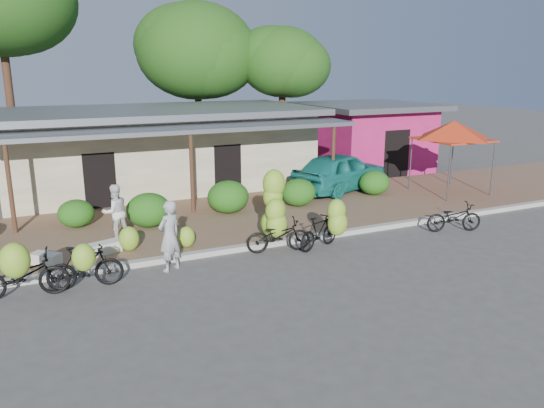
{
  "coord_description": "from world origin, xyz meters",
  "views": [
    {
      "loc": [
        -4.98,
        -11.16,
        5.02
      ],
      "look_at": [
        1.2,
        2.18,
        1.2
      ],
      "focal_mm": 35.0,
      "sensor_mm": 36.0,
      "label": 1
    }
  ],
  "objects_px": {
    "red_canopy": "(454,130)",
    "bike_far_left": "(21,273)",
    "teal_van": "(340,171)",
    "bike_center": "(276,219)",
    "sack_far": "(46,259)",
    "bike_left": "(85,266)",
    "bystander": "(115,212)",
    "tree_near_right": "(278,60)",
    "bike_right": "(325,227)",
    "tree_center_right": "(192,49)",
    "vendor": "(170,236)",
    "sack_near": "(104,248)",
    "bike_far_right": "(454,217)"
  },
  "relations": [
    {
      "from": "red_canopy",
      "to": "bike_far_left",
      "type": "relative_size",
      "value": 1.69
    },
    {
      "from": "bike_far_left",
      "to": "teal_van",
      "type": "height_order",
      "value": "teal_van"
    },
    {
      "from": "bike_center",
      "to": "sack_far",
      "type": "distance_m",
      "value": 6.13
    },
    {
      "from": "bike_left",
      "to": "bystander",
      "type": "bearing_deg",
      "value": -15.42
    },
    {
      "from": "tree_near_right",
      "to": "bike_right",
      "type": "xyz_separation_m",
      "value": [
        -5.0,
        -13.55,
        -4.68
      ]
    },
    {
      "from": "tree_center_right",
      "to": "vendor",
      "type": "height_order",
      "value": "tree_center_right"
    },
    {
      "from": "bike_far_left",
      "to": "sack_near",
      "type": "relative_size",
      "value": 2.43
    },
    {
      "from": "tree_near_right",
      "to": "bystander",
      "type": "distance_m",
      "value": 15.23
    },
    {
      "from": "sack_far",
      "to": "vendor",
      "type": "bearing_deg",
      "value": -27.17
    },
    {
      "from": "red_canopy",
      "to": "bike_far_right",
      "type": "relative_size",
      "value": 1.9
    },
    {
      "from": "bike_left",
      "to": "vendor",
      "type": "height_order",
      "value": "vendor"
    },
    {
      "from": "tree_near_right",
      "to": "bike_far_left",
      "type": "xyz_separation_m",
      "value": [
        -12.73,
        -13.56,
        -4.74
      ]
    },
    {
      "from": "red_canopy",
      "to": "bike_far_left",
      "type": "xyz_separation_m",
      "value": [
        -15.63,
        -3.65,
        -2.0
      ]
    },
    {
      "from": "sack_near",
      "to": "teal_van",
      "type": "distance_m",
      "value": 10.47
    },
    {
      "from": "bike_far_left",
      "to": "bike_far_right",
      "type": "height_order",
      "value": "bike_far_left"
    },
    {
      "from": "red_canopy",
      "to": "vendor",
      "type": "distance_m",
      "value": 12.77
    },
    {
      "from": "tree_center_right",
      "to": "bike_left",
      "type": "bearing_deg",
      "value": -115.37
    },
    {
      "from": "bystander",
      "to": "bike_left",
      "type": "bearing_deg",
      "value": 56.3
    },
    {
      "from": "bike_center",
      "to": "bike_right",
      "type": "xyz_separation_m",
      "value": [
        1.19,
        -0.67,
        -0.2
      ]
    },
    {
      "from": "bike_far_left",
      "to": "vendor",
      "type": "xyz_separation_m",
      "value": [
        3.42,
        0.33,
        0.3
      ]
    },
    {
      "from": "tree_center_right",
      "to": "bike_far_left",
      "type": "bearing_deg",
      "value": -119.29
    },
    {
      "from": "sack_near",
      "to": "sack_far",
      "type": "distance_m",
      "value": 1.49
    },
    {
      "from": "sack_far",
      "to": "sack_near",
      "type": "bearing_deg",
      "value": 7.7
    },
    {
      "from": "red_canopy",
      "to": "bike_far_right",
      "type": "distance_m",
      "value": 5.52
    },
    {
      "from": "sack_near",
      "to": "vendor",
      "type": "height_order",
      "value": "vendor"
    },
    {
      "from": "bike_far_right",
      "to": "bystander",
      "type": "relative_size",
      "value": 1.13
    },
    {
      "from": "bike_center",
      "to": "sack_far",
      "type": "xyz_separation_m",
      "value": [
        -6.0,
        1.12,
        -0.61
      ]
    },
    {
      "from": "red_canopy",
      "to": "sack_near",
      "type": "relative_size",
      "value": 4.12
    },
    {
      "from": "bike_right",
      "to": "sack_near",
      "type": "distance_m",
      "value": 6.06
    },
    {
      "from": "bike_far_left",
      "to": "bike_right",
      "type": "relative_size",
      "value": 1.26
    },
    {
      "from": "tree_center_right",
      "to": "bystander",
      "type": "bearing_deg",
      "value": -116.52
    },
    {
      "from": "tree_near_right",
      "to": "tree_center_right",
      "type": "bearing_deg",
      "value": 153.43
    },
    {
      "from": "sack_near",
      "to": "bystander",
      "type": "xyz_separation_m",
      "value": [
        0.51,
        1.14,
        0.66
      ]
    },
    {
      "from": "vendor",
      "to": "tree_center_right",
      "type": "bearing_deg",
      "value": -137.35
    },
    {
      "from": "tree_near_right",
      "to": "sack_far",
      "type": "distance_m",
      "value": 17.68
    },
    {
      "from": "bike_left",
      "to": "vendor",
      "type": "relative_size",
      "value": 0.96
    },
    {
      "from": "bike_left",
      "to": "bystander",
      "type": "relative_size",
      "value": 1.08
    },
    {
      "from": "tree_center_right",
      "to": "sack_far",
      "type": "bearing_deg",
      "value": -120.77
    },
    {
      "from": "bike_far_right",
      "to": "vendor",
      "type": "relative_size",
      "value": 1.01
    },
    {
      "from": "tree_center_right",
      "to": "bike_far_right",
      "type": "distance_m",
      "value": 17.03
    },
    {
      "from": "tree_center_right",
      "to": "bike_left",
      "type": "relative_size",
      "value": 4.73
    },
    {
      "from": "tree_center_right",
      "to": "vendor",
      "type": "relative_size",
      "value": 4.55
    },
    {
      "from": "bike_right",
      "to": "vendor",
      "type": "bearing_deg",
      "value": 65.31
    },
    {
      "from": "bike_center",
      "to": "bike_far_right",
      "type": "distance_m",
      "value": 5.82
    },
    {
      "from": "sack_near",
      "to": "vendor",
      "type": "bearing_deg",
      "value": -50.2
    },
    {
      "from": "red_canopy",
      "to": "bike_far_left",
      "type": "height_order",
      "value": "red_canopy"
    },
    {
      "from": "bike_left",
      "to": "sack_near",
      "type": "xyz_separation_m",
      "value": [
        0.69,
        2.04,
        -0.31
      ]
    },
    {
      "from": "sack_far",
      "to": "teal_van",
      "type": "xyz_separation_m",
      "value": [
        11.25,
        3.91,
        0.65
      ]
    },
    {
      "from": "bike_far_right",
      "to": "vendor",
      "type": "xyz_separation_m",
      "value": [
        -8.86,
        0.5,
        0.45
      ]
    },
    {
      "from": "bike_far_right",
      "to": "vendor",
      "type": "bearing_deg",
      "value": 104.93
    }
  ]
}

